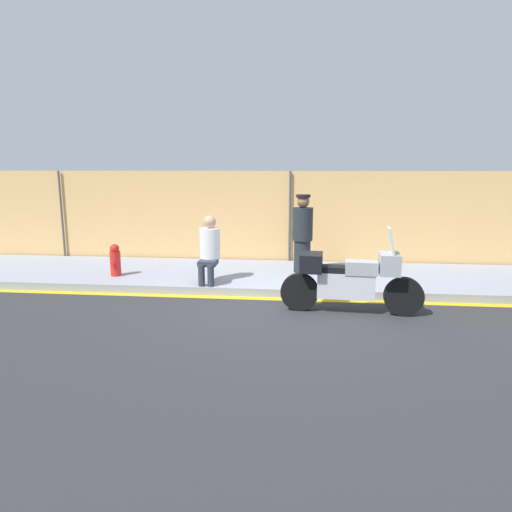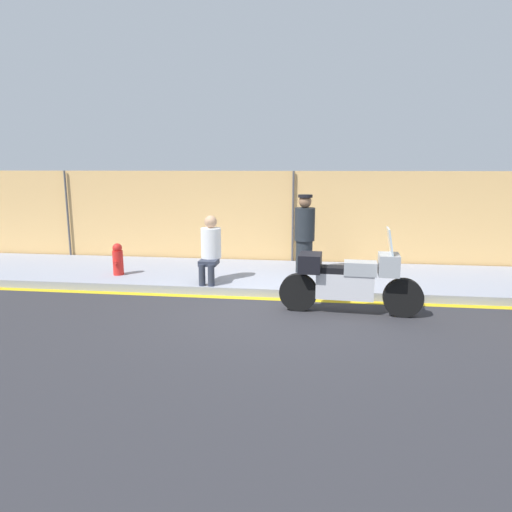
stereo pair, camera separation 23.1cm
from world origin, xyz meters
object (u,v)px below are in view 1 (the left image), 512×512
Objects in this scene: person_seated_on_curb at (209,246)px; fire_hydrant at (115,260)px; officer_standing at (303,233)px; motorcycle at (350,279)px.

fire_hydrant is (-2.06, 0.29, -0.39)m from person_seated_on_curb.
fire_hydrant is at bearing -168.95° from officer_standing.
officer_standing is (-0.79, 2.26, 0.42)m from motorcycle.
fire_hydrant is (-3.87, -0.76, -0.51)m from officer_standing.
person_seated_on_curb is 2.12m from fire_hydrant.
motorcycle is 3.48× the size of fire_hydrant.
person_seated_on_curb is at bearing -149.90° from officer_standing.
motorcycle is 1.40× the size of officer_standing.
officer_standing is 3.97m from fire_hydrant.
motorcycle is at bearing -17.92° from fire_hydrant.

